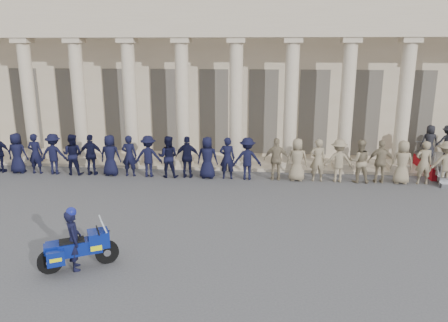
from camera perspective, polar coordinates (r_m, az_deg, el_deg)
ground at (r=14.42m, az=-5.96°, el=-9.43°), size 90.00×90.00×0.00m
building at (r=27.80m, az=-0.16°, el=11.92°), size 40.00×12.50×9.00m
officer_rank at (r=19.99m, az=-3.34°, el=0.47°), size 24.35×0.73×1.94m
motorcycle at (r=12.69m, az=-18.41°, el=-10.69°), size 1.95×1.37×1.37m
rider at (r=12.57m, az=-19.06°, el=-9.55°), size 0.65×0.74×1.78m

